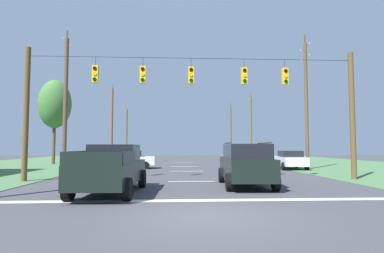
# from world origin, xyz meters

# --- Properties ---
(ground_plane) EXTENTS (120.00, 120.00, 0.00)m
(ground_plane) POSITION_xyz_m (0.00, 0.00, 0.00)
(ground_plane) COLOR #3D3D42
(stop_bar_stripe) EXTENTS (15.32, 0.45, 0.01)m
(stop_bar_stripe) POSITION_xyz_m (0.00, 2.34, 0.00)
(stop_bar_stripe) COLOR white
(stop_bar_stripe) RESTS_ON ground
(lane_dash_0) EXTENTS (2.50, 0.15, 0.01)m
(lane_dash_0) POSITION_xyz_m (0.00, 8.34, 0.00)
(lane_dash_0) COLOR white
(lane_dash_0) RESTS_ON ground
(lane_dash_1) EXTENTS (2.50, 0.15, 0.01)m
(lane_dash_1) POSITION_xyz_m (0.00, 15.40, 0.00)
(lane_dash_1) COLOR white
(lane_dash_1) RESTS_ON ground
(lane_dash_2) EXTENTS (2.50, 0.15, 0.01)m
(lane_dash_2) POSITION_xyz_m (0.00, 21.09, 0.00)
(lane_dash_2) COLOR white
(lane_dash_2) RESTS_ON ground
(lane_dash_3) EXTENTS (2.50, 0.15, 0.01)m
(lane_dash_3) POSITION_xyz_m (0.00, 29.09, 0.00)
(lane_dash_3) COLOR white
(lane_dash_3) RESTS_ON ground
(overhead_signal_span) EXTENTS (18.43, 0.31, 7.28)m
(overhead_signal_span) POSITION_xyz_m (0.12, 8.72, 4.16)
(overhead_signal_span) COLOR brown
(overhead_signal_span) RESTS_ON ground
(pickup_truck) EXTENTS (2.45, 5.47, 1.95)m
(pickup_truck) POSITION_xyz_m (-3.45, 4.28, 0.97)
(pickup_truck) COLOR black
(pickup_truck) RESTS_ON ground
(suv_black) EXTENTS (2.39, 4.88, 2.05)m
(suv_black) POSITION_xyz_m (2.42, 6.05, 1.06)
(suv_black) COLOR black
(suv_black) RESTS_ON ground
(distant_car_crossing_white) EXTENTS (4.40, 2.23, 1.52)m
(distant_car_crossing_white) POSITION_xyz_m (-4.79, 18.47, 0.79)
(distant_car_crossing_white) COLOR silver
(distant_car_crossing_white) RESTS_ON ground
(distant_car_oncoming) EXTENTS (2.35, 4.46, 1.52)m
(distant_car_oncoming) POSITION_xyz_m (8.66, 17.20, 0.79)
(distant_car_oncoming) COLOR silver
(distant_car_oncoming) RESTS_ON ground
(utility_pole_mid_right) EXTENTS (0.28, 1.94, 11.25)m
(utility_pole_mid_right) POSITION_xyz_m (9.99, 16.84, 5.58)
(utility_pole_mid_right) COLOR brown
(utility_pole_mid_right) RESTS_ON ground
(utility_pole_far_right) EXTENTS (0.27, 1.75, 9.66)m
(utility_pole_far_right) POSITION_xyz_m (9.80, 35.42, 4.69)
(utility_pole_far_right) COLOR brown
(utility_pole_far_right) RESTS_ON ground
(utility_pole_near_left) EXTENTS (0.29, 1.73, 10.45)m
(utility_pole_near_left) POSITION_xyz_m (9.93, 52.41, 5.08)
(utility_pole_near_left) COLOR brown
(utility_pole_near_left) RESTS_ON ground
(utility_pole_far_left) EXTENTS (0.34, 1.82, 11.64)m
(utility_pole_far_left) POSITION_xyz_m (-10.02, 17.95, 5.61)
(utility_pole_far_left) COLOR brown
(utility_pole_far_left) RESTS_ON ground
(utility_pole_distant_right) EXTENTS (0.33, 1.86, 10.47)m
(utility_pole_distant_right) POSITION_xyz_m (-9.66, 35.54, 5.19)
(utility_pole_distant_right) COLOR brown
(utility_pole_distant_right) RESTS_ON ground
(utility_pole_distant_left) EXTENTS (0.34, 1.61, 9.47)m
(utility_pole_distant_left) POSITION_xyz_m (-10.18, 52.32, 4.66)
(utility_pole_distant_left) COLOR brown
(utility_pole_distant_left) RESTS_ON ground
(tree_roadside_right) EXTENTS (3.36, 3.36, 8.95)m
(tree_roadside_right) POSITION_xyz_m (-13.67, 25.42, 6.34)
(tree_roadside_right) COLOR brown
(tree_roadside_right) RESTS_ON ground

